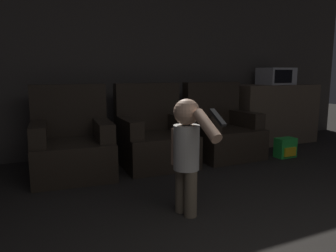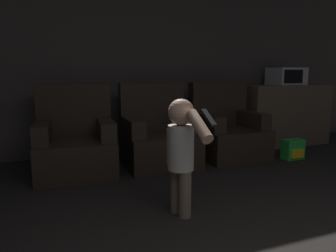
# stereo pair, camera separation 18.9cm
# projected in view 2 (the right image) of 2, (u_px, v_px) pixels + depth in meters

# --- Properties ---
(wall_back) EXTENTS (8.40, 0.05, 2.60)m
(wall_back) POSITION_uv_depth(u_px,v_px,m) (121.00, 57.00, 4.43)
(wall_back) COLOR #423D38
(wall_back) RESTS_ON ground_plane
(armchair_left) EXTENTS (0.89, 0.87, 0.97)m
(armchair_left) POSITION_uv_depth(u_px,v_px,m) (76.00, 144.00, 3.58)
(armchair_left) COLOR black
(armchair_left) RESTS_ON ground_plane
(armchair_middle) EXTENTS (0.85, 0.83, 0.97)m
(armchair_middle) POSITION_uv_depth(u_px,v_px,m) (158.00, 137.00, 3.94)
(armchair_middle) COLOR black
(armchair_middle) RESTS_ON ground_plane
(armchair_right) EXTENTS (0.82, 0.79, 0.97)m
(armchair_right) POSITION_uv_depth(u_px,v_px,m) (227.00, 132.00, 4.29)
(armchair_right) COLOR black
(armchair_right) RESTS_ON ground_plane
(person_toddler) EXTENTS (0.20, 0.61, 0.90)m
(person_toddler) POSITION_uv_depth(u_px,v_px,m) (181.00, 148.00, 2.47)
(person_toddler) COLOR brown
(person_toddler) RESTS_ON ground_plane
(toy_backpack) EXTENTS (0.27, 0.18, 0.26)m
(toy_backpack) POSITION_uv_depth(u_px,v_px,m) (293.00, 150.00, 4.18)
(toy_backpack) COLOR green
(toy_backpack) RESTS_ON ground_plane
(kitchen_counter) EXTENTS (1.38, 0.66, 0.91)m
(kitchen_counter) POSITION_uv_depth(u_px,v_px,m) (281.00, 114.00, 5.09)
(kitchen_counter) COLOR brown
(kitchen_counter) RESTS_ON ground_plane
(microwave) EXTENTS (0.49, 0.40, 0.26)m
(microwave) POSITION_uv_depth(u_px,v_px,m) (286.00, 76.00, 5.02)
(microwave) COLOR #B7B7BC
(microwave) RESTS_ON kitchen_counter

